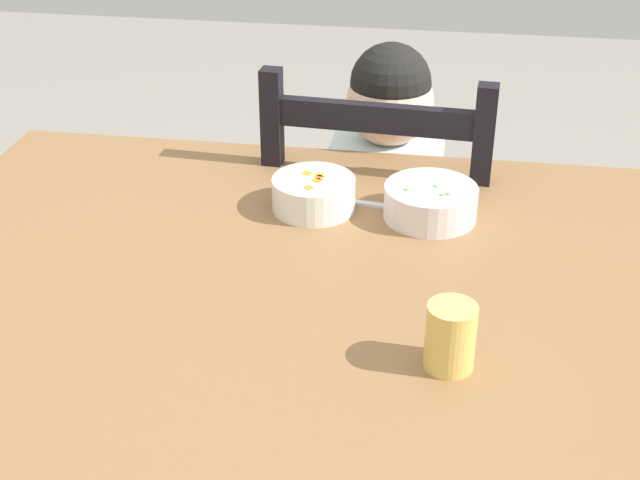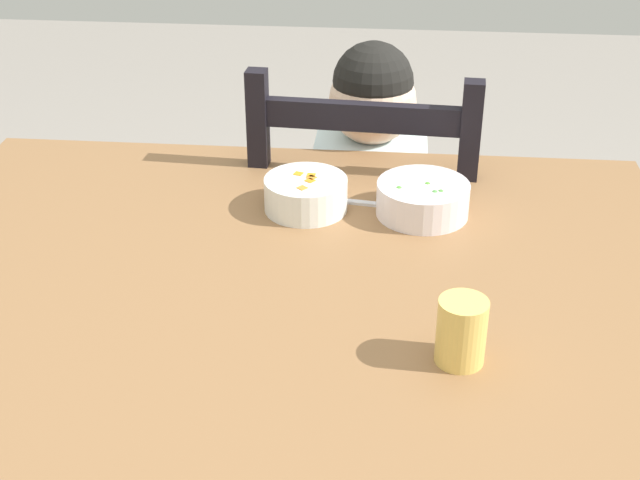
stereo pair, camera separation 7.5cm
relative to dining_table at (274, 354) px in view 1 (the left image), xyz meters
name	(u,v)px [view 1 (the left image)]	position (x,y,z in m)	size (l,w,h in m)	color
dining_table	(274,354)	(0.00, 0.00, 0.00)	(1.21, 1.05, 0.76)	olive
dining_chair	(380,277)	(0.11, 0.57, -0.21)	(0.45, 0.45, 0.94)	black
child_figure	(385,205)	(0.11, 0.57, -0.03)	(0.32, 0.31, 0.95)	silver
bowl_of_peas	(430,201)	(0.21, 0.27, 0.13)	(0.15, 0.15, 0.06)	white
bowl_of_carrots	(314,193)	(0.01, 0.27, 0.13)	(0.14, 0.14, 0.06)	white
spoon	(350,201)	(0.07, 0.30, 0.11)	(0.14, 0.04, 0.01)	silver
drinking_cup	(450,337)	(0.25, -0.12, 0.15)	(0.06, 0.06, 0.09)	#F0C962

